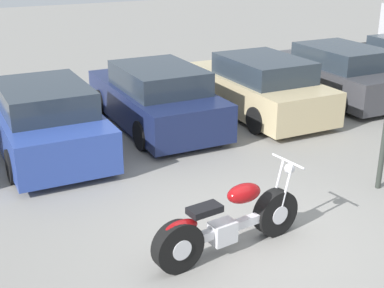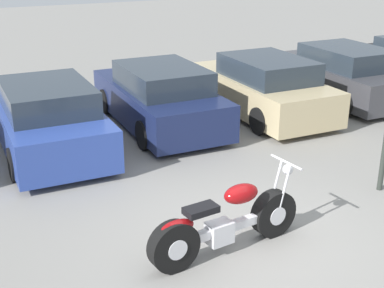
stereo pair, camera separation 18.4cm
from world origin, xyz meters
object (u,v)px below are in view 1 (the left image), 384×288
parked_car_navy (156,98)px  parked_car_champagne (258,87)px  motorcycle (228,223)px  parked_car_dark_grey (335,74)px  parked_car_blue (44,120)px

parked_car_navy → parked_car_champagne: (2.56, -0.23, 0.00)m
motorcycle → parked_car_dark_grey: size_ratio=0.55×
parked_car_blue → parked_car_navy: (2.56, 0.44, 0.00)m
parked_car_navy → parked_car_dark_grey: size_ratio=1.00×
motorcycle → parked_car_dark_grey: bearing=39.9°
parked_car_dark_grey → parked_car_champagne: bearing=-174.6°
parked_car_navy → parked_car_dark_grey: same height
motorcycle → parked_car_dark_grey: 8.24m
motorcycle → parked_car_blue: parked_car_blue is taller
parked_car_champagne → parked_car_dark_grey: size_ratio=1.00×
motorcycle → parked_car_dark_grey: (6.32, 5.28, 0.22)m
parked_car_navy → parked_car_champagne: size_ratio=1.00×
parked_car_champagne → parked_car_navy: bearing=174.8°
motorcycle → parked_car_champagne: (3.76, 5.04, 0.22)m
motorcycle → parked_car_blue: bearing=105.7°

